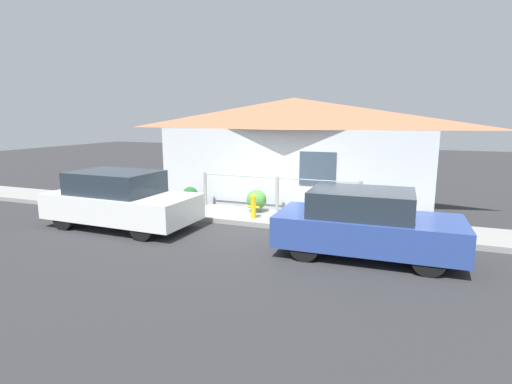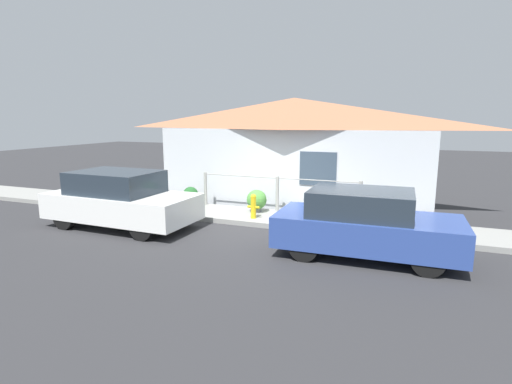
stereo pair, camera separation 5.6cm
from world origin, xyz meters
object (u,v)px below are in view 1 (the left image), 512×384
(car_left, at_px, (120,200))
(fire_hydrant, at_px, (253,206))
(car_right, at_px, (366,224))
(potted_plant_by_fence, at_px, (190,195))
(potted_plant_near_hydrant, at_px, (257,200))

(car_left, height_order, fire_hydrant, car_left)
(car_right, bearing_deg, fire_hydrant, 151.41)
(car_right, distance_m, fire_hydrant, 3.57)
(car_right, relative_size, potted_plant_by_fence, 6.20)
(car_left, relative_size, potted_plant_near_hydrant, 6.16)
(fire_hydrant, bearing_deg, car_right, -27.42)
(car_left, bearing_deg, fire_hydrant, 28.95)
(potted_plant_near_hydrant, bearing_deg, fire_hydrant, -75.49)
(potted_plant_near_hydrant, xyz_separation_m, potted_plant_by_fence, (-2.21, -0.03, -0.01))
(car_right, xyz_separation_m, fire_hydrant, (-3.16, 1.64, -0.21))
(car_right, height_order, potted_plant_by_fence, car_right)
(car_left, bearing_deg, potted_plant_by_fence, 73.84)
(car_left, height_order, potted_plant_near_hydrant, car_left)
(car_left, height_order, potted_plant_by_fence, car_left)
(potted_plant_near_hydrant, relative_size, potted_plant_by_fence, 1.08)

